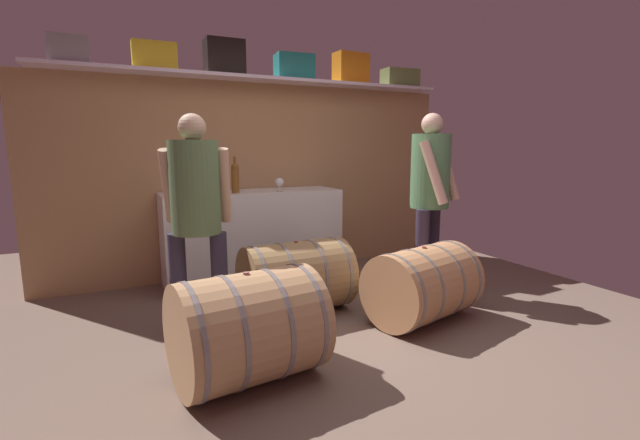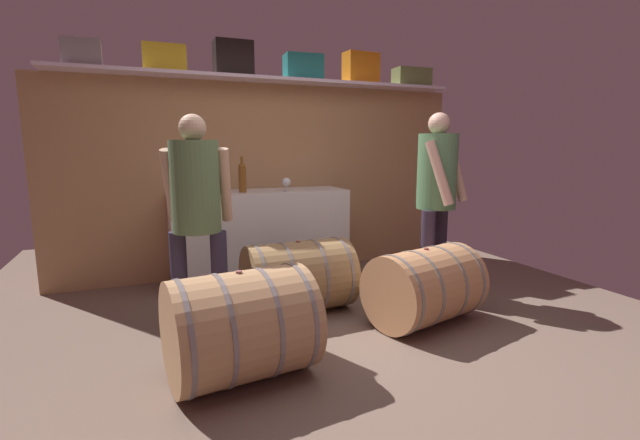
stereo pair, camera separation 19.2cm
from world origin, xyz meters
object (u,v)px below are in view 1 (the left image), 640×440
wine_barrel_far (248,328)px  wine_glass (279,183)px  wine_barrel_near (423,284)px  winemaker_pouring (196,204)px  toolcase_grey (69,51)px  toolcase_black (224,58)px  toolcase_yellow (154,56)px  toolcase_teal (294,67)px  wine_barrel_flank (296,277)px  work_cabinet (253,236)px  toolcase_olive (400,79)px  toolcase_orange (351,69)px  wine_bottle_amber (235,177)px  visitor_tasting (430,185)px

wine_barrel_far → wine_glass: bearing=57.0°
wine_barrel_near → winemaker_pouring: winemaker_pouring is taller
toolcase_grey → toolcase_black: 1.34m
toolcase_yellow → toolcase_teal: toolcase_teal is taller
wine_barrel_flank → winemaker_pouring: (-0.82, -0.16, 0.68)m
toolcase_grey → toolcase_teal: (2.08, 0.00, 0.02)m
wine_barrel_flank → winemaker_pouring: winemaker_pouring is taller
toolcase_teal → work_cabinet: toolcase_teal is taller
wine_barrel_near → toolcase_black: bearing=107.4°
toolcase_teal → wine_barrel_near: toolcase_teal is taller
wine_barrel_far → wine_barrel_flank: 1.12m
toolcase_grey → toolcase_black: (1.34, 0.00, 0.05)m
toolcase_olive → work_cabinet: bearing=-170.6°
toolcase_orange → wine_glass: 1.63m
wine_barrel_near → wine_barrel_flank: (-0.84, 0.60, 0.00)m
wine_bottle_amber → winemaker_pouring: winemaker_pouring is taller
toolcase_orange → toolcase_olive: toolcase_orange is taller
wine_barrel_near → wine_barrel_far: size_ratio=1.07×
wine_barrel_far → visitor_tasting: (2.01, 0.84, 0.70)m
toolcase_yellow → toolcase_black: 0.65m
toolcase_orange → visitor_tasting: (0.16, -1.25, -1.21)m
wine_barrel_near → visitor_tasting: size_ratio=0.57×
toolcase_black → toolcase_teal: 0.74m
wine_barrel_near → winemaker_pouring: 1.85m
toolcase_orange → wine_barrel_far: size_ratio=0.43×
toolcase_orange → wine_barrel_flank: 2.57m
toolcase_orange → wine_barrel_near: toolcase_orange is taller
toolcase_olive → wine_barrel_flank: size_ratio=0.47×
wine_glass → winemaker_pouring: 1.39m
toolcase_grey → wine_bottle_amber: bearing=-13.5°
toolcase_black → work_cabinet: size_ratio=0.21×
toolcase_orange → wine_barrel_near: bearing=-104.3°
wine_bottle_amber → wine_glass: (0.42, -0.09, -0.06)m
wine_glass → toolcase_olive: bearing=12.6°
toolcase_olive → wine_glass: toolcase_olive is taller
toolcase_yellow → wine_glass: (1.07, -0.38, -1.17)m
winemaker_pouring → wine_bottle_amber: bearing=79.1°
wine_glass → toolcase_grey: bearing=167.9°
wine_barrel_flank → visitor_tasting: (1.33, -0.06, 0.73)m
toolcase_black → work_cabinet: 1.80m
toolcase_black → wine_barrel_near: 2.87m
toolcase_black → wine_bottle_amber: 1.19m
toolcase_orange → toolcase_olive: bearing=-3.8°
wine_barrel_near → toolcase_grey: bearing=129.6°
toolcase_yellow → wine_barrel_near: (1.74, -1.80, -1.90)m
toolcase_grey → visitor_tasting: size_ratio=0.19×
toolcase_yellow → toolcase_olive: toolcase_yellow is taller
toolcase_teal → wine_glass: 1.28m
wine_glass → toolcase_orange: bearing=20.4°
toolcase_black → winemaker_pouring: bearing=-112.9°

